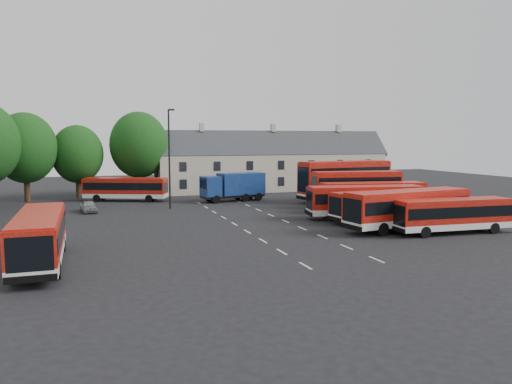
% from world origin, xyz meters
% --- Properties ---
extents(ground, '(140.00, 140.00, 0.00)m').
position_xyz_m(ground, '(0.00, 0.00, 0.00)').
color(ground, black).
rests_on(ground, ground).
extents(lane_markings, '(5.15, 33.80, 0.01)m').
position_xyz_m(lane_markings, '(2.50, 2.00, 0.01)').
color(lane_markings, beige).
rests_on(lane_markings, ground).
extents(treeline, '(29.92, 32.59, 12.01)m').
position_xyz_m(treeline, '(-20.74, 19.36, 6.68)').
color(treeline, black).
rests_on(treeline, ground).
extents(terrace_houses, '(35.70, 7.13, 10.06)m').
position_xyz_m(terrace_houses, '(14.00, 30.00, 3.86)').
color(terrace_houses, beige).
rests_on(terrace_houses, ground).
extents(bus_row_a, '(10.21, 2.80, 2.86)m').
position_xyz_m(bus_row_a, '(15.75, -8.06, 1.72)').
color(bus_row_a, silver).
rests_on(bus_row_a, ground).
extents(bus_row_b, '(12.24, 4.54, 3.38)m').
position_xyz_m(bus_row_b, '(13.33, -5.37, 2.03)').
color(bus_row_b, silver).
rests_on(bus_row_b, ground).
extents(bus_row_c, '(10.52, 3.78, 2.91)m').
position_xyz_m(bus_row_c, '(13.48, -0.89, 1.75)').
color(bus_row_c, silver).
rests_on(bus_row_c, ground).
extents(bus_row_d, '(11.55, 4.31, 3.19)m').
position_xyz_m(bus_row_d, '(13.03, 1.13, 1.92)').
color(bus_row_d, silver).
rests_on(bus_row_d, ground).
extents(bus_row_e, '(11.44, 4.10, 3.16)m').
position_xyz_m(bus_row_e, '(16.11, 4.83, 1.90)').
color(bus_row_e, silver).
rests_on(bus_row_e, ground).
extents(bus_dd_south, '(10.26, 3.53, 4.12)m').
position_xyz_m(bus_dd_south, '(16.22, 8.45, 2.35)').
color(bus_dd_south, silver).
rests_on(bus_dd_south, ground).
extents(bus_dd_north, '(12.53, 4.49, 5.03)m').
position_xyz_m(bus_dd_north, '(17.80, 14.17, 2.86)').
color(bus_dd_north, silver).
rests_on(bus_dd_north, ground).
extents(bus_west, '(2.78, 11.39, 3.21)m').
position_xyz_m(bus_west, '(-15.42, -8.79, 1.93)').
color(bus_west, silver).
rests_on(bus_west, ground).
extents(bus_north, '(10.44, 6.13, 2.92)m').
position_xyz_m(bus_north, '(-8.34, 22.81, 1.76)').
color(bus_north, silver).
rests_on(bus_north, ground).
extents(box_truck, '(8.33, 3.89, 3.50)m').
position_xyz_m(box_truck, '(4.59, 18.58, 1.97)').
color(box_truck, black).
rests_on(box_truck, ground).
extents(silver_car, '(1.90, 3.90, 1.28)m').
position_xyz_m(silver_car, '(-12.72, 14.08, 0.64)').
color(silver_car, '#9A9BA1').
rests_on(silver_car, ground).
extents(lamppost, '(0.77, 0.35, 11.06)m').
position_xyz_m(lamppost, '(-4.04, 14.13, 5.90)').
color(lamppost, black).
rests_on(lamppost, ground).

